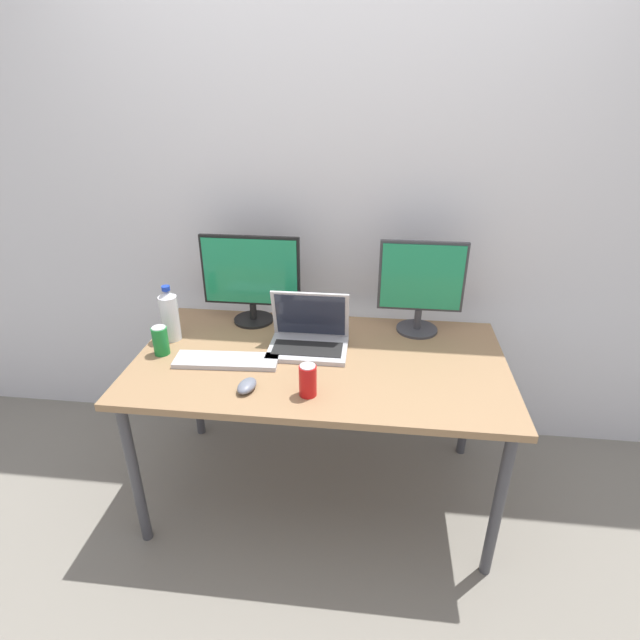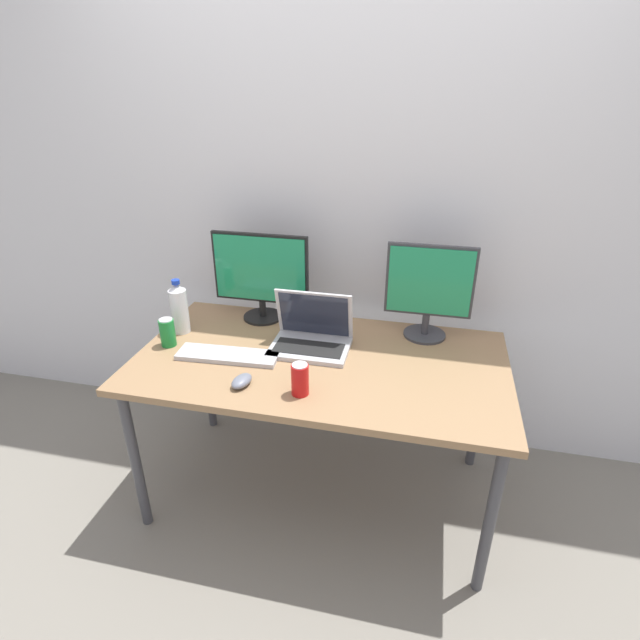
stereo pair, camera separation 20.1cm
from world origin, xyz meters
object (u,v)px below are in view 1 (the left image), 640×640
(mouse_by_keyboard, at_px, (247,386))
(soda_can_near_keyboard, at_px, (161,341))
(water_bottle, at_px, (170,315))
(work_desk, at_px, (320,371))
(monitor_left, at_px, (251,277))
(monitor_center, at_px, (421,284))
(laptop_silver, at_px, (309,336))
(keyboard_main, at_px, (226,361))
(soda_can_by_laptop, at_px, (308,380))

(mouse_by_keyboard, bearing_deg, soda_can_near_keyboard, 163.64)
(water_bottle, xyz_separation_m, soda_can_near_keyboard, (0.01, -0.13, -0.06))
(work_desk, relative_size, monitor_left, 3.36)
(monitor_center, relative_size, water_bottle, 1.68)
(monitor_left, relative_size, laptop_silver, 1.37)
(work_desk, xyz_separation_m, monitor_left, (-0.36, 0.32, 0.29))
(keyboard_main, relative_size, water_bottle, 1.66)
(keyboard_main, distance_m, mouse_by_keyboard, 0.23)
(work_desk, distance_m, monitor_center, 0.59)
(soda_can_near_keyboard, bearing_deg, monitor_center, 17.34)
(laptop_silver, bearing_deg, water_bottle, 179.36)
(monitor_left, height_order, water_bottle, monitor_left)
(mouse_by_keyboard, relative_size, soda_can_near_keyboard, 0.83)
(mouse_by_keyboard, bearing_deg, work_desk, 58.52)
(laptop_silver, xyz_separation_m, soda_can_by_laptop, (0.04, -0.36, 0.01))
(mouse_by_keyboard, bearing_deg, water_bottle, 151.86)
(laptop_silver, distance_m, keyboard_main, 0.37)
(water_bottle, bearing_deg, mouse_by_keyboard, -39.81)
(work_desk, xyz_separation_m, water_bottle, (-0.68, 0.10, 0.18))
(laptop_silver, xyz_separation_m, keyboard_main, (-0.32, -0.17, -0.05))
(monitor_center, xyz_separation_m, soda_can_by_laptop, (-0.43, -0.57, -0.17))
(soda_can_by_laptop, bearing_deg, monitor_center, 52.87)
(mouse_by_keyboard, distance_m, water_bottle, 0.57)
(keyboard_main, distance_m, soda_can_by_laptop, 0.42)
(monitor_center, height_order, soda_can_near_keyboard, monitor_center)
(keyboard_main, height_order, soda_can_by_laptop, soda_can_by_laptop)
(work_desk, relative_size, laptop_silver, 4.61)
(monitor_center, relative_size, soda_can_by_laptop, 3.41)
(monitor_center, distance_m, water_bottle, 1.12)
(mouse_by_keyboard, distance_m, soda_can_by_laptop, 0.24)
(monitor_center, height_order, laptop_silver, monitor_center)
(keyboard_main, bearing_deg, water_bottle, 146.23)
(work_desk, bearing_deg, soda_can_near_keyboard, -176.94)
(keyboard_main, xyz_separation_m, soda_can_near_keyboard, (-0.29, 0.04, 0.05))
(monitor_center, distance_m, keyboard_main, 0.91)
(laptop_silver, relative_size, keyboard_main, 0.79)
(water_bottle, bearing_deg, keyboard_main, -30.47)
(water_bottle, height_order, soda_can_by_laptop, water_bottle)
(work_desk, distance_m, soda_can_near_keyboard, 0.69)
(water_bottle, bearing_deg, monitor_center, 10.73)
(mouse_by_keyboard, bearing_deg, monitor_center, 52.18)
(laptop_silver, xyz_separation_m, soda_can_near_keyboard, (-0.62, -0.13, 0.01))
(work_desk, height_order, keyboard_main, keyboard_main)
(monitor_left, xyz_separation_m, mouse_by_keyboard, (0.11, -0.58, -0.21))
(keyboard_main, distance_m, soda_can_near_keyboard, 0.30)
(water_bottle, distance_m, soda_can_by_laptop, 0.76)
(mouse_by_keyboard, bearing_deg, laptop_silver, 73.62)
(monitor_center, distance_m, soda_can_near_keyboard, 1.16)
(soda_can_by_laptop, bearing_deg, laptop_silver, 97.08)
(soda_can_near_keyboard, bearing_deg, soda_can_by_laptop, -19.26)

